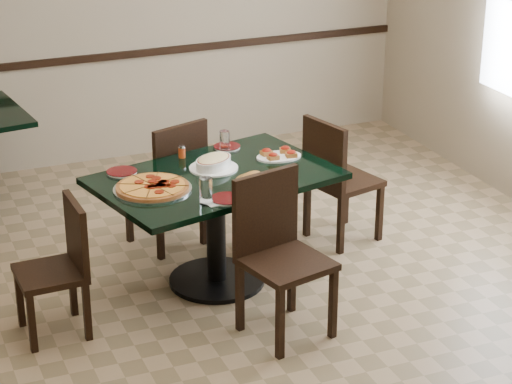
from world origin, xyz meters
name	(u,v)px	position (x,y,z in m)	size (l,w,h in m)	color
floor	(247,296)	(0.00, 0.00, 0.00)	(5.50, 5.50, 0.00)	#8A7050
room_shell	(286,39)	(1.02, 1.73, 1.17)	(5.50, 5.50, 5.50)	white
main_table	(216,202)	(-0.11, 0.25, 0.57)	(1.63, 1.24, 0.75)	black
chair_far	(172,178)	(-0.21, 0.87, 0.52)	(0.55, 0.55, 0.92)	black
chair_near	(277,245)	(0.02, -0.43, 0.54)	(0.54, 0.54, 0.96)	black
chair_right	(335,174)	(0.87, 0.52, 0.51)	(0.51, 0.51, 0.91)	black
chair_left	(62,262)	(-1.15, 0.02, 0.45)	(0.39, 0.39, 0.82)	black
pepperoni_pizza	(152,187)	(-0.55, 0.17, 0.77)	(0.48, 0.48, 0.04)	silver
lasagna_casserole	(214,162)	(-0.09, 0.36, 0.80)	(0.33, 0.31, 0.09)	white
bread_basket	(251,181)	(0.02, -0.02, 0.79)	(0.29, 0.27, 0.10)	brown
bruschetta_platter	(279,154)	(0.38, 0.38, 0.77)	(0.31, 0.23, 0.05)	white
side_plate_near	(227,199)	(-0.19, -0.15, 0.76)	(0.20, 0.20, 0.02)	white
side_plate_far_r	(227,147)	(0.13, 0.68, 0.76)	(0.18, 0.18, 0.03)	white
side_plate_far_l	(122,172)	(-0.64, 0.51, 0.76)	(0.19, 0.19, 0.02)	white
napkin_setting	(217,201)	(-0.25, -0.14, 0.75)	(0.15, 0.15, 0.01)	white
water_glass_a	(225,141)	(0.10, 0.63, 0.82)	(0.07, 0.07, 0.14)	white
water_glass_b	(206,191)	(-0.32, -0.16, 0.83)	(0.08, 0.08, 0.16)	white
pepper_shaker	(182,151)	(-0.21, 0.63, 0.79)	(0.05, 0.05, 0.08)	#AB3F12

